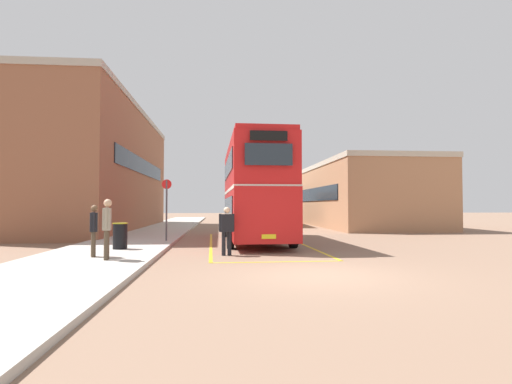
# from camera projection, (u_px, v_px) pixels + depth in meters

# --- Properties ---
(ground_plane) EXTENTS (135.60, 135.60, 0.00)m
(ground_plane) POSITION_uv_depth(u_px,v_px,m) (261.00, 234.00, 24.50)
(ground_plane) COLOR #846651
(sidewalk_left) EXTENTS (4.00, 57.60, 0.14)m
(sidewalk_left) POSITION_uv_depth(u_px,v_px,m) (158.00, 231.00, 26.33)
(sidewalk_left) COLOR #B2ADA3
(sidewalk_left) RESTS_ON ground
(brick_building_left) EXTENTS (6.57, 21.60, 8.67)m
(brick_building_left) POSITION_uv_depth(u_px,v_px,m) (98.00, 170.00, 29.35)
(brick_building_left) COLOR brown
(brick_building_left) RESTS_ON ground
(depot_building_right) EXTENTS (7.66, 17.71, 5.22)m
(depot_building_right) POSITION_uv_depth(u_px,v_px,m) (359.00, 195.00, 34.31)
(depot_building_right) COLOR #AD7A56
(depot_building_right) RESTS_ON ground
(double_decker_bus) EXTENTS (3.02, 10.42, 4.75)m
(double_decker_bus) POSITION_uv_depth(u_px,v_px,m) (254.00, 190.00, 19.71)
(double_decker_bus) COLOR black
(double_decker_bus) RESTS_ON ground
(single_deck_bus) EXTENTS (3.17, 8.98, 3.02)m
(single_deck_bus) POSITION_uv_depth(u_px,v_px,m) (273.00, 207.00, 35.87)
(single_deck_bus) COLOR black
(single_deck_bus) RESTS_ON ground
(pedestrian_boarding) EXTENTS (0.54, 0.37, 1.70)m
(pedestrian_boarding) POSITION_uv_depth(u_px,v_px,m) (227.00, 227.00, 14.13)
(pedestrian_boarding) COLOR black
(pedestrian_boarding) RESTS_ON ground
(pedestrian_waiting_near) EXTENTS (0.35, 0.53, 1.63)m
(pedestrian_waiting_near) POSITION_uv_depth(u_px,v_px,m) (94.00, 227.00, 12.68)
(pedestrian_waiting_near) COLOR #473828
(pedestrian_waiting_near) RESTS_ON sidewalk_left
(pedestrian_waiting_far) EXTENTS (0.31, 0.59, 1.80)m
(pedestrian_waiting_far) POSITION_uv_depth(u_px,v_px,m) (107.00, 224.00, 12.01)
(pedestrian_waiting_far) COLOR #473828
(pedestrian_waiting_far) RESTS_ON sidewalk_left
(litter_bin) EXTENTS (0.55, 0.55, 0.97)m
(litter_bin) POSITION_uv_depth(u_px,v_px,m) (120.00, 236.00, 14.94)
(litter_bin) COLOR black
(litter_bin) RESTS_ON sidewalk_left
(bus_stop_sign) EXTENTS (0.44, 0.08, 2.80)m
(bus_stop_sign) POSITION_uv_depth(u_px,v_px,m) (167.00, 204.00, 18.47)
(bus_stop_sign) COLOR #4C4C51
(bus_stop_sign) RESTS_ON sidewalk_left
(bay_marking_yellow) EXTENTS (4.49, 12.45, 0.01)m
(bay_marking_yellow) POSITION_uv_depth(u_px,v_px,m) (258.00, 245.00, 17.71)
(bay_marking_yellow) COLOR gold
(bay_marking_yellow) RESTS_ON ground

